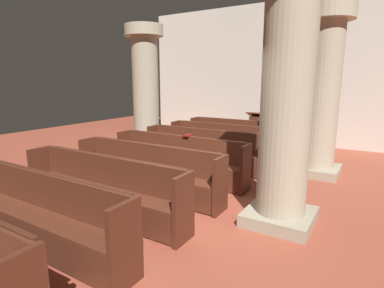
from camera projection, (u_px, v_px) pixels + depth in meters
ground_plane at (182, 201)px, 5.32m from camera, size 19.20×19.20×0.00m
back_wall at (285, 74)px, 9.95m from camera, size 10.00×0.16×4.50m
pew_row_0 at (239, 135)px, 8.98m from camera, size 3.01×0.47×0.91m
pew_row_1 at (223, 141)px, 8.11m from camera, size 3.01×0.46×0.91m
pew_row_2 at (204, 148)px, 7.24m from camera, size 3.01×0.46×0.91m
pew_row_3 at (179, 157)px, 6.37m from camera, size 3.01×0.47×0.91m
pew_row_4 at (147, 169)px, 5.50m from camera, size 3.01×0.46×0.91m
pew_row_5 at (102, 186)px, 4.63m from camera, size 3.01×0.46×0.91m
pew_row_6 at (37, 210)px, 3.76m from camera, size 3.01×0.47×0.91m
pillar_aisle_side at (322, 90)px, 6.50m from camera, size 1.06×1.06×3.54m
pillar_far_side at (146, 88)px, 8.74m from camera, size 1.06×1.06×3.54m
pillar_aisle_rear at (287, 96)px, 4.13m from camera, size 1.01×1.01×3.54m
lectern at (254, 132)px, 9.68m from camera, size 0.48×0.45×1.08m
hymn_book at (188, 135)px, 6.38m from camera, size 0.13×0.22×0.03m
kneeler_box_blue at (287, 168)px, 6.82m from camera, size 0.42×0.27×0.26m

